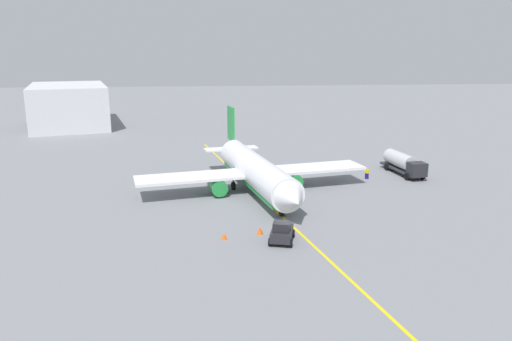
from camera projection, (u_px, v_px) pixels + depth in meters
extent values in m
plane|color=slate|center=(256.00, 192.00, 63.90)|extent=(400.00, 400.00, 0.00)
cylinder|color=white|center=(256.00, 171.00, 63.18)|extent=(24.21, 8.48, 3.97)
cube|color=#238C3D|center=(256.00, 179.00, 63.44)|extent=(22.77, 7.53, 1.11)
cone|color=white|center=(293.00, 200.00, 50.87)|extent=(3.99, 4.37, 3.81)
cone|color=white|center=(230.00, 148.00, 76.00)|extent=(5.21, 4.20, 3.37)
cube|color=#238C3D|center=(231.00, 124.00, 74.42)|extent=(3.21, 0.97, 5.20)
cube|color=white|center=(231.00, 149.00, 75.39)|extent=(3.97, 8.70, 0.24)
cube|color=white|center=(254.00, 172.00, 64.23)|extent=(10.72, 31.63, 0.36)
cylinder|color=#238C3D|center=(292.00, 180.00, 65.28)|extent=(3.54, 2.68, 2.10)
cylinder|color=#238C3D|center=(217.00, 186.00, 62.30)|extent=(3.54, 2.68, 2.10)
cylinder|color=#4C4C51|center=(282.00, 206.00, 54.39)|extent=(0.24, 0.24, 1.24)
cylinder|color=black|center=(282.00, 212.00, 54.54)|extent=(1.16, 0.60, 1.10)
cylinder|color=#4C4C51|center=(270.00, 179.00, 66.22)|extent=(0.24, 0.24, 1.24)
cylinder|color=black|center=(270.00, 183.00, 66.37)|extent=(1.16, 0.60, 1.10)
cylinder|color=#4C4C51|center=(233.00, 182.00, 64.73)|extent=(0.24, 0.24, 1.24)
cylinder|color=black|center=(233.00, 186.00, 64.88)|extent=(1.16, 0.60, 1.10)
cube|color=#2D2D33|center=(401.00, 169.00, 73.63)|extent=(9.58, 3.58, 0.30)
cube|color=#232328|center=(417.00, 169.00, 69.36)|extent=(2.27, 2.62, 2.00)
cube|color=black|center=(421.00, 168.00, 68.41)|extent=(0.39, 2.00, 0.90)
cylinder|color=silver|center=(400.00, 160.00, 73.88)|extent=(6.78, 3.05, 2.30)
cylinder|color=black|center=(422.00, 176.00, 70.27)|extent=(1.13, 0.48, 1.10)
cylinder|color=black|center=(407.00, 177.00, 69.73)|extent=(1.13, 0.48, 1.10)
cylinder|color=black|center=(401.00, 166.00, 76.11)|extent=(1.13, 0.48, 1.10)
cylinder|color=black|center=(387.00, 167.00, 75.57)|extent=(1.13, 0.48, 1.10)
cube|color=#232328|center=(282.00, 233.00, 47.21)|extent=(4.00, 2.87, 0.90)
cube|color=black|center=(281.00, 227.00, 46.51)|extent=(1.77, 1.91, 0.90)
cylinder|color=black|center=(273.00, 232.00, 48.72)|extent=(0.85, 0.50, 0.80)
cylinder|color=black|center=(293.00, 233.00, 48.41)|extent=(0.85, 0.50, 0.80)
cylinder|color=black|center=(270.00, 242.00, 46.23)|extent=(0.85, 0.50, 0.80)
cylinder|color=black|center=(291.00, 243.00, 45.92)|extent=(0.85, 0.50, 0.80)
cube|color=navy|center=(367.00, 176.00, 70.55)|extent=(0.54, 0.51, 0.85)
cube|color=yellow|center=(367.00, 171.00, 70.37)|extent=(0.63, 0.59, 0.60)
sphere|color=tan|center=(367.00, 168.00, 70.27)|extent=(0.24, 0.24, 0.24)
cone|color=#F2590F|center=(224.00, 236.00, 47.90)|extent=(0.60, 0.60, 0.67)
cone|color=#F2590F|center=(260.00, 231.00, 49.25)|extent=(0.67, 0.67, 0.75)
cube|color=silver|center=(69.00, 105.00, 119.85)|extent=(33.68, 24.59, 10.20)
cube|color=#4C515B|center=(31.00, 113.00, 117.19)|extent=(20.51, 5.54, 6.73)
cube|color=yellow|center=(256.00, 192.00, 63.90)|extent=(69.66, 13.92, 0.01)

